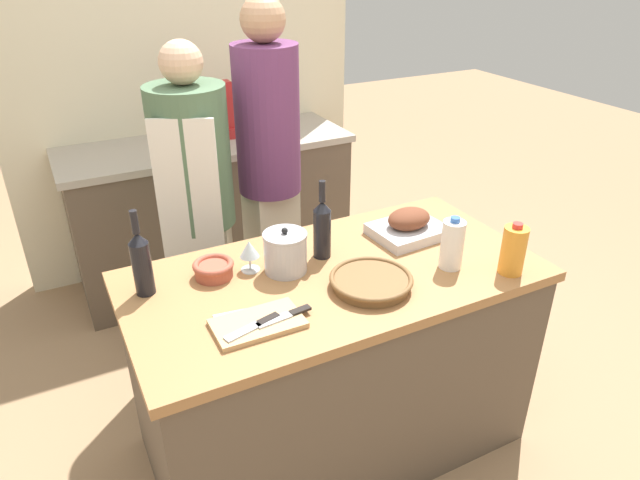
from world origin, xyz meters
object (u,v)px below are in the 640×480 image
(wine_glass_left, at_px, (249,250))
(condiment_bottle_short, at_px, (186,129))
(milk_jug, at_px, (452,244))
(wine_bottle_green, at_px, (322,228))
(knife_chef, at_px, (252,311))
(stand_mixer, at_px, (218,115))
(juice_jug, at_px, (513,250))
(stock_pot, at_px, (285,252))
(knife_paring, at_px, (255,326))
(person_cook_aproned, at_px, (196,200))
(cutting_board, at_px, (258,323))
(person_cook_guest, at_px, (269,163))
(condiment_bottle_tall, at_px, (193,141))
(mixing_bowl, at_px, (214,269))
(wine_bottle_dark, at_px, (141,262))
(wicker_basket, at_px, (371,281))
(knife_bread, at_px, (286,316))
(roasting_pan, at_px, (408,226))

(wine_glass_left, relative_size, condiment_bottle_short, 0.89)
(milk_jug, relative_size, wine_bottle_green, 0.66)
(knife_chef, xyz_separation_m, stand_mixer, (0.47, 1.72, 0.18))
(juice_jug, bearing_deg, stock_pot, 151.88)
(condiment_bottle_short, bearing_deg, knife_paring, -99.39)
(wine_glass_left, distance_m, person_cook_aproned, 0.68)
(cutting_board, xyz_separation_m, stand_mixer, (0.48, 1.80, 0.17))
(juice_jug, relative_size, person_cook_guest, 0.12)
(person_cook_aproned, relative_size, person_cook_guest, 0.91)
(knife_chef, bearing_deg, wine_glass_left, 69.81)
(wine_bottle_green, relative_size, condiment_bottle_tall, 2.07)
(cutting_board, bearing_deg, mixing_bowl, 94.90)
(mixing_bowl, relative_size, wine_bottle_dark, 0.48)
(knife_chef, bearing_deg, milk_jug, -5.09)
(wine_glass_left, distance_m, knife_paring, 0.39)
(milk_jug, height_order, wine_bottle_dark, wine_bottle_dark)
(milk_jug, xyz_separation_m, stand_mixer, (-0.31, 1.79, 0.09))
(wine_bottle_dark, bearing_deg, condiment_bottle_tall, 66.66)
(wicker_basket, distance_m, condiment_bottle_tall, 1.59)
(wine_bottle_dark, height_order, person_cook_guest, person_cook_guest)
(person_cook_guest, bearing_deg, condiment_bottle_tall, 101.18)
(wicker_basket, distance_m, knife_bread, 0.36)
(condiment_bottle_tall, bearing_deg, cutting_board, -99.19)
(knife_paring, relative_size, condiment_bottle_tall, 1.33)
(condiment_bottle_tall, relative_size, condiment_bottle_short, 1.10)
(stock_pot, distance_m, wine_bottle_dark, 0.51)
(cutting_board, distance_m, knife_chef, 0.08)
(milk_jug, xyz_separation_m, knife_bread, (-0.70, -0.03, -0.08))
(wicker_basket, xyz_separation_m, milk_jug, (0.34, -0.01, 0.07))
(wicker_basket, bearing_deg, wine_bottle_dark, 155.22)
(juice_jug, height_order, milk_jug, milk_jug)
(cutting_board, relative_size, wine_bottle_green, 0.92)
(roasting_pan, xyz_separation_m, person_cook_aproned, (-0.70, 0.71, -0.02))
(wine_bottle_green, distance_m, person_cook_guest, 0.75)
(knife_paring, relative_size, condiment_bottle_short, 1.46)
(knife_paring, bearing_deg, roasting_pan, 21.51)
(mixing_bowl, distance_m, knife_chef, 0.28)
(stand_mixer, relative_size, condiment_bottle_short, 2.38)
(knife_paring, relative_size, person_cook_guest, 0.12)
(roasting_pan, relative_size, juice_jug, 1.51)
(roasting_pan, relative_size, knife_chef, 1.26)
(person_cook_aproned, bearing_deg, wine_glass_left, -64.63)
(person_cook_aproned, bearing_deg, stock_pot, -55.67)
(mixing_bowl, relative_size, condiment_bottle_short, 1.09)
(condiment_bottle_tall, relative_size, person_cook_guest, 0.09)
(knife_chef, bearing_deg, condiment_bottle_short, 81.04)
(milk_jug, relative_size, wine_bottle_dark, 0.65)
(wicker_basket, bearing_deg, milk_jug, -2.32)
(wine_bottle_green, height_order, wine_glass_left, wine_bottle_green)
(knife_bread, relative_size, person_cook_aproned, 0.12)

